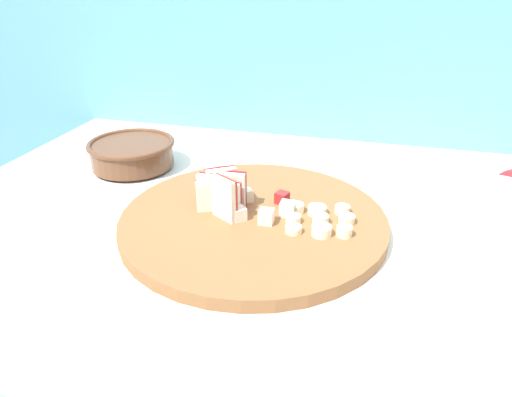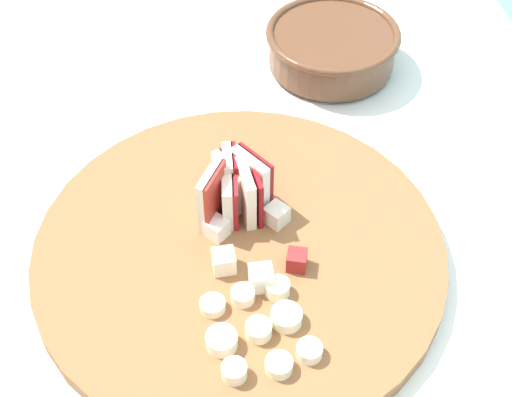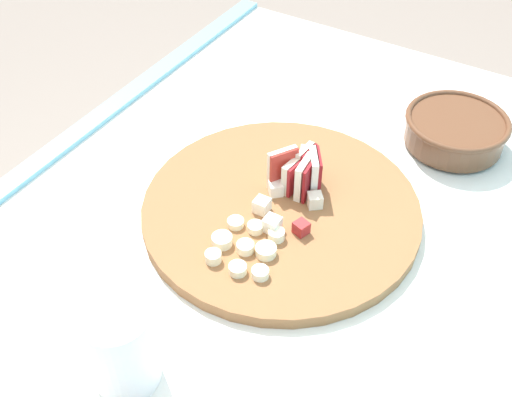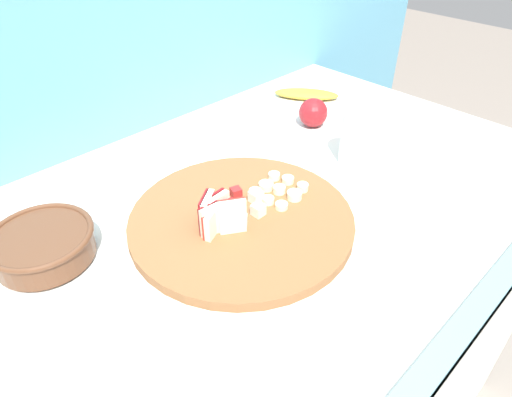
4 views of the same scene
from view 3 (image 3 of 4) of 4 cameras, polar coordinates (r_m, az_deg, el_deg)
cutting_board at (r=0.93m, az=2.26°, el=-1.04°), size 0.41×0.41×0.02m
apple_wedge_fan at (r=0.94m, az=4.14°, el=2.47°), size 0.08×0.08×0.07m
apple_dice_pile at (r=0.90m, az=2.54°, el=-0.97°), size 0.10×0.10×0.02m
banana_slice_rows at (r=0.86m, az=-0.98°, el=-4.36°), size 0.10×0.10×0.01m
ceramic_bowl at (r=1.09m, az=17.52°, el=5.93°), size 0.17×0.17×0.06m
small_jar at (r=0.73m, az=-12.00°, el=-12.97°), size 0.08×0.08×0.12m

